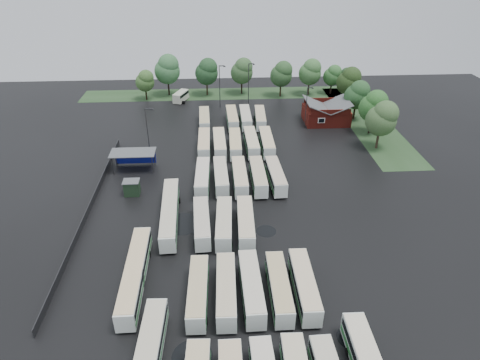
{
  "coord_description": "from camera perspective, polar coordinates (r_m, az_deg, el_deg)",
  "views": [
    {
      "loc": [
        -1.75,
        -50.11,
        38.08
      ],
      "look_at": [
        2.0,
        12.0,
        2.5
      ],
      "focal_mm": 32.0,
      "sensor_mm": 36.0,
      "label": 1
    }
  ],
  "objects": [
    {
      "name": "west_fence",
      "position": [
        72.11,
        -19.41,
        -3.46
      ],
      "size": [
        0.1,
        50.0,
        1.2
      ],
      "primitive_type": "cube",
      "color": "#2D2D30",
      "rests_on": "ground"
    },
    {
      "name": "bus_r5c4",
      "position": [
        99.71,
        2.7,
        8.28
      ],
      "size": [
        2.78,
        10.68,
        2.95
      ],
      "rotation": [
        0.0,
        0.0,
        -0.05
      ],
      "color": "silver",
      "rests_on": "ground"
    },
    {
      "name": "bus_r1c2",
      "position": [
        52.54,
        1.53,
        -14.11
      ],
      "size": [
        2.57,
        11.01,
        3.05
      ],
      "rotation": [
        0.0,
        0.0,
        0.02
      ],
      "color": "silver",
      "rests_on": "ground"
    },
    {
      "name": "grass_strip_north",
      "position": [
        121.11,
        -1.54,
        11.43
      ],
      "size": [
        80.0,
        10.0,
        0.01
      ],
      "primitive_type": "cube",
      "color": "#254220",
      "rests_on": "ground"
    },
    {
      "name": "puddle_3",
      "position": [
        63.99,
        3.49,
        -6.82
      ],
      "size": [
        3.03,
        3.03,
        0.01
      ],
      "primitive_type": "cylinder",
      "color": "black",
      "rests_on": "ground"
    },
    {
      "name": "artic_bus_west_b",
      "position": [
        65.75,
        -9.34,
        -4.29
      ],
      "size": [
        2.97,
        16.51,
        3.05
      ],
      "rotation": [
        0.0,
        0.0,
        0.04
      ],
      "color": "silver",
      "rests_on": "ground"
    },
    {
      "name": "bus_r4c3",
      "position": [
        87.0,
        1.52,
        5.03
      ],
      "size": [
        2.56,
        11.15,
        3.09
      ],
      "rotation": [
        0.0,
        0.0,
        0.02
      ],
      "color": "silver",
      "rests_on": "ground"
    },
    {
      "name": "tree_east_0",
      "position": [
        90.4,
        18.47,
        7.82
      ],
      "size": [
        6.2,
        6.2,
        10.26
      ],
      "color": "#382C1F",
      "rests_on": "ground"
    },
    {
      "name": "tree_north_2",
      "position": [
        118.5,
        -4.42,
        14.25
      ],
      "size": [
        6.15,
        6.15,
        10.18
      ],
      "color": "#322416",
      "rests_on": "ground"
    },
    {
      "name": "bus_r5c2",
      "position": [
        99.25,
        -1.06,
        8.24
      ],
      "size": [
        2.59,
        11.06,
        3.07
      ],
      "rotation": [
        0.0,
        0.0,
        0.02
      ],
      "color": "silver",
      "rests_on": "ground"
    },
    {
      "name": "lamp_post_back_w",
      "position": [
        109.1,
        -2.66,
        12.74
      ],
      "size": [
        1.64,
        0.32,
        10.67
      ],
      "color": "#2D2D30",
      "rests_on": "ground"
    },
    {
      "name": "puddle_2",
      "position": [
        65.98,
        -7.6,
        -5.79
      ],
      "size": [
        5.88,
        5.88,
        0.01
      ],
      "primitive_type": "cylinder",
      "color": "black",
      "rests_on": "ground"
    },
    {
      "name": "tree_east_1",
      "position": [
        97.4,
        17.43,
        9.41
      ],
      "size": [
        6.01,
        6.01,
        9.95
      ],
      "color": "black",
      "rests_on": "ground"
    },
    {
      "name": "bus_r2c2",
      "position": [
        62.76,
        0.75,
        -5.7
      ],
      "size": [
        2.65,
        10.99,
        3.04
      ],
      "rotation": [
        0.0,
        0.0,
        -0.03
      ],
      "color": "silver",
      "rests_on": "ground"
    },
    {
      "name": "bus_r3c2",
      "position": [
        74.34,
        -0.04,
        0.45
      ],
      "size": [
        2.43,
        11.03,
        3.07
      ],
      "rotation": [
        0.0,
        0.0,
        0.01
      ],
      "color": "silver",
      "rests_on": "ground"
    },
    {
      "name": "bus_r4c4",
      "position": [
        87.15,
        3.58,
        5.02
      ],
      "size": [
        2.47,
        11.1,
        3.08
      ],
      "rotation": [
        0.0,
        0.0,
        -0.01
      ],
      "color": "silver",
      "rests_on": "ground"
    },
    {
      "name": "bus_r3c4",
      "position": [
        74.92,
        4.77,
        0.56
      ],
      "size": [
        2.72,
        10.88,
        3.0
      ],
      "rotation": [
        0.0,
        0.0,
        0.04
      ],
      "color": "silver",
      "rests_on": "ground"
    },
    {
      "name": "bus_r3c3",
      "position": [
        74.6,
        2.43,
        0.52
      ],
      "size": [
        2.39,
        10.94,
        3.04
      ],
      "rotation": [
        0.0,
        0.0,
        0.01
      ],
      "color": "silver",
      "rests_on": "ground"
    },
    {
      "name": "bus_r5c0",
      "position": [
        98.86,
        -4.76,
        8.04
      ],
      "size": [
        2.55,
        10.86,
        3.01
      ],
      "rotation": [
        0.0,
        0.0,
        0.02
      ],
      "color": "silver",
      "rests_on": "ground"
    },
    {
      "name": "ground",
      "position": [
        62.96,
        -1.17,
        -7.46
      ],
      "size": [
        160.0,
        160.0,
        0.0
      ],
      "primitive_type": "plane",
      "color": "black",
      "rests_on": "ground"
    },
    {
      "name": "tree_east_4",
      "position": [
        122.46,
        13.89,
        13.16
      ],
      "size": [
        4.53,
        4.53,
        7.5
      ],
      "color": "black",
      "rests_on": "ground"
    },
    {
      "name": "bus_r1c1",
      "position": [
        52.27,
        -1.87,
        -14.44
      ],
      "size": [
        2.54,
        10.85,
        3.01
      ],
      "rotation": [
        0.0,
        0.0,
        -0.02
      ],
      "color": "silver",
      "rests_on": "ground"
    },
    {
      "name": "bus_r1c4",
      "position": [
        53.35,
        8.55,
        -13.7
      ],
      "size": [
        2.44,
        10.9,
        3.03
      ],
      "rotation": [
        0.0,
        0.0,
        -0.01
      ],
      "color": "silver",
      "rests_on": "ground"
    },
    {
      "name": "lamp_post_ne",
      "position": [
        97.87,
        8.9,
        9.92
      ],
      "size": [
        1.44,
        0.28,
        9.37
      ],
      "color": "#2D2D30",
      "rests_on": "ground"
    },
    {
      "name": "tree_north_3",
      "position": [
        119.3,
        0.32,
        14.37
      ],
      "size": [
        6.02,
        6.02,
        9.96
      ],
      "color": "black",
      "rests_on": "ground"
    },
    {
      "name": "lamp_post_back_e",
      "position": [
        110.72,
        1.23,
        13.03
      ],
      "size": [
        1.65,
        0.32,
        10.7
      ],
      "color": "#2D2D30",
      "rests_on": "ground"
    },
    {
      "name": "bus_r5c3",
      "position": [
        99.59,
        0.73,
        8.32
      ],
      "size": [
        2.37,
        10.96,
        3.05
      ],
      "rotation": [
        0.0,
        0.0,
        -0.0
      ],
      "color": "silver",
      "rests_on": "ground"
    },
    {
      "name": "utility_hut",
      "position": [
        74.11,
        -14.22,
        -0.98
      ],
      "size": [
        2.7,
        2.2,
        2.62
      ],
      "color": "black",
      "rests_on": "ground"
    },
    {
      "name": "bus_r4c0",
      "position": [
        86.74,
        -4.8,
        4.83
      ],
      "size": [
        2.34,
        10.93,
        3.04
      ],
      "rotation": [
        0.0,
        0.0,
        -0.0
      ],
      "color": "silver",
      "rests_on": "ground"
    },
    {
      "name": "tree_east_2",
      "position": [
        104.57,
        15.41,
        10.92
      ],
      "size": [
        5.76,
        5.76,
        9.55
      ],
      "color": "black",
      "rests_on": "ground"
    },
    {
      "name": "tree_north_6",
      "position": [
        122.33,
        12.28,
        13.5
      ],
      "size": [
        4.86,
        4.86,
        8.05
      ],
      "color": "black",
      "rests_on": "ground"
    },
    {
      "name": "brick_building",
      "position": [
        102.96,
        11.39,
        8.58
      ],
      "size": [
        10.07,
        8.6,
        5.39
      ],
      "color": "maroon",
      "rests_on": "ground"
    },
    {
      "name": "tree_north_4",
      "position": [
        117.61,
        5.61,
        13.92
      ],
      "size": [
        5.86,
        5.86,
        9.71
      ],
      "color": "black",
      "rests_on": "ground"
    },
    {
      "name": "bus_r3c0",
      "position": [
        74.43,
        -5.02,
        0.35
      ],
      "size": [
        2.58,
        10.96,
        3.04
      ],
      "rotation": [
        0.0,
        0.0,
        -0.02
      ],
      "color": "silver",
      "rests_on": "ground"
    },
    {
      "name": "puddle_0",
      "position": [
        48.43,
        -6.41,
        -22.34
      ],
      "size": [
        4.32,
        4.32,
        0.01
      ],
      "primitive_type": "cylinder",
      "color": "black",
      "rests_on": "ground"
    },
    {
      "name": "artic_bus_west_c",
      "position": [
        55.81,
        -13.82,
        -12.05
      ],
      "size": [
        2.42,
        16.13,
        2.99
      ],
      "rotation": [
        0.0,
        0.0,
        0.01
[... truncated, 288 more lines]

